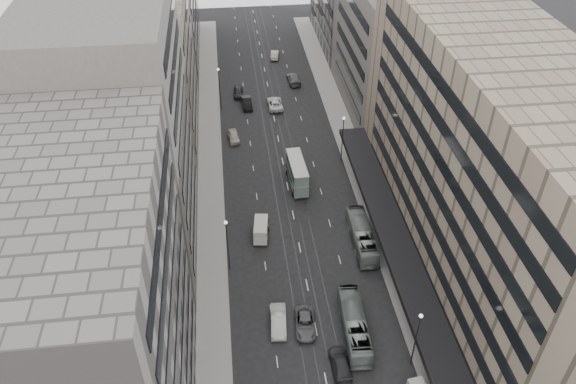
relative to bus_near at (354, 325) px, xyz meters
name	(u,v)px	position (x,y,z in m)	size (l,w,h in m)	color
ground	(317,336)	(-4.27, 0.13, -1.50)	(220.00, 220.00, 0.00)	black
sidewalk_right	(351,151)	(7.73, 37.63, -1.42)	(4.00, 125.00, 0.15)	gray
sidewalk_left	(210,160)	(-16.27, 37.63, -1.42)	(4.00, 125.00, 0.15)	gray
department_store	(494,179)	(17.18, 8.13, 13.45)	(19.20, 60.00, 30.00)	gray
building_right_mid	(391,48)	(17.23, 52.13, 10.50)	(15.00, 28.00, 24.00)	#544E49
building_left_a	(89,325)	(-25.77, -7.87, 13.50)	(15.00, 28.00, 30.00)	#68625E
building_left_b	(121,137)	(-25.77, 19.13, 15.50)	(15.00, 26.00, 34.00)	#544E49
building_left_c	(145,72)	(-25.77, 46.13, 11.00)	(15.00, 28.00, 25.00)	gray
lamp_right_near	(417,334)	(5.43, -4.87, 3.71)	(0.44, 0.44, 8.32)	#262628
lamp_right_far	(343,134)	(5.43, 35.13, 3.71)	(0.44, 0.44, 8.32)	#262628
lamp_left_near	(227,240)	(-13.97, 12.13, 3.71)	(0.44, 0.44, 8.32)	#262628
lamp_left_far	(219,84)	(-13.97, 55.13, 3.71)	(0.44, 0.44, 8.32)	#262628
bus_near	(354,325)	(0.00, 0.00, 0.00)	(2.52, 10.75, 2.99)	gray
bus_far	(362,236)	(4.23, 14.77, 0.00)	(2.52, 10.76, 3.00)	gray
double_decker	(297,173)	(-2.77, 29.28, 0.87)	(2.78, 8.11, 4.38)	slate
panel_van	(261,229)	(-9.34, 17.82, -0.07)	(2.47, 4.33, 2.60)	silver
sedan_1	(278,321)	(-8.57, 2.14, -0.66)	(1.76, 5.05, 1.67)	silver
sedan_2	(305,323)	(-5.49, 1.52, -0.78)	(2.38, 5.16, 1.43)	#58585A
sedan_3	(340,364)	(-2.46, -4.49, -0.76)	(2.08, 5.11, 1.48)	#272729
sedan_4	(234,136)	(-12.06, 43.61, -0.74)	(1.78, 4.43, 1.51)	#BEAE9D
sedan_5	(247,103)	(-9.05, 55.22, -0.67)	(1.76, 5.05, 1.66)	black
sedan_6	(275,103)	(-3.68, 54.42, -0.69)	(2.67, 5.79, 1.61)	white
sedan_7	(294,79)	(1.17, 64.20, -0.65)	(2.38, 5.85, 1.70)	#555558
sedan_8	(238,92)	(-10.42, 59.86, -0.72)	(1.83, 4.56, 1.55)	black
sedan_9	(275,55)	(-1.51, 76.64, -0.74)	(1.60, 4.58, 1.51)	beige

